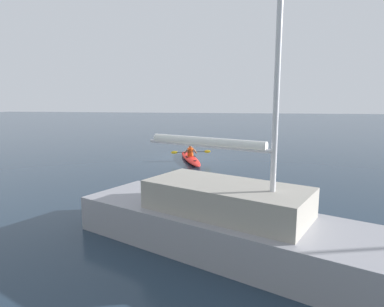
{
  "coord_description": "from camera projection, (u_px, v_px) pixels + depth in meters",
  "views": [
    {
      "loc": [
        -3.96,
        19.56,
        3.52
      ],
      "look_at": [
        -1.25,
        5.15,
        1.15
      ],
      "focal_mm": 30.24,
      "sensor_mm": 36.0,
      "label": 1
    }
  ],
  "objects": [
    {
      "name": "sailboat_far_right_berth",
      "position": [
        244.0,
        227.0,
        7.44
      ],
      "size": [
        9.29,
        5.5,
        11.71
      ],
      "color": "gray",
      "rests_on": "ground"
    },
    {
      "name": "kayaker",
      "position": [
        190.0,
        151.0,
        19.27
      ],
      "size": [
        2.24,
        0.89,
        0.71
      ],
      "color": "#E04C14",
      "rests_on": "kayak"
    },
    {
      "name": "kayak",
      "position": [
        190.0,
        158.0,
        19.4
      ],
      "size": [
        2.47,
        5.03,
        0.29
      ],
      "color": "red",
      "rests_on": "ground"
    },
    {
      "name": "ground_plane",
      "position": [
        188.0,
        158.0,
        20.26
      ],
      "size": [
        160.0,
        160.0,
        0.0
      ],
      "primitive_type": "plane",
      "color": "#1E2D3D"
    }
  ]
}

